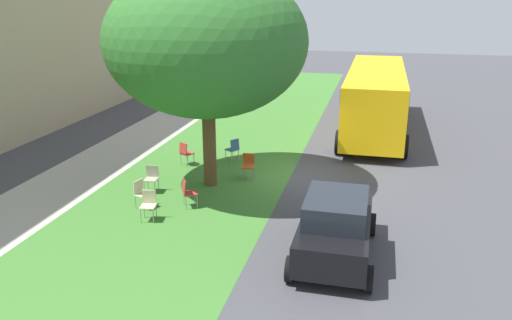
{
  "coord_description": "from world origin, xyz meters",
  "views": [
    {
      "loc": [
        -16.68,
        -2.6,
        6.26
      ],
      "look_at": [
        -1.52,
        1.09,
        1.05
      ],
      "focal_mm": 35.66,
      "sensor_mm": 36.0,
      "label": 1
    }
  ],
  "objects_px": {
    "school_bus": "(375,94)",
    "parked_car": "(336,226)",
    "chair_5": "(149,203)",
    "chair_0": "(152,176)",
    "chair_2": "(186,152)",
    "chair_4": "(141,192)",
    "street_tree": "(206,42)",
    "chair_6": "(233,148)",
    "chair_1": "(248,164)",
    "chair_3": "(188,191)"
  },
  "relations": [
    {
      "from": "school_bus",
      "to": "parked_car",
      "type": "bearing_deg",
      "value": 177.05
    },
    {
      "from": "chair_5",
      "to": "school_bus",
      "type": "distance_m",
      "value": 13.08
    },
    {
      "from": "chair_0",
      "to": "chair_5",
      "type": "distance_m",
      "value": 2.19
    },
    {
      "from": "chair_2",
      "to": "chair_4",
      "type": "distance_m",
      "value": 4.06
    },
    {
      "from": "street_tree",
      "to": "school_bus",
      "type": "height_order",
      "value": "street_tree"
    },
    {
      "from": "chair_5",
      "to": "chair_6",
      "type": "height_order",
      "value": "same"
    },
    {
      "from": "school_bus",
      "to": "chair_5",
      "type": "bearing_deg",
      "value": 152.5
    },
    {
      "from": "chair_1",
      "to": "chair_4",
      "type": "relative_size",
      "value": 1.0
    },
    {
      "from": "chair_1",
      "to": "chair_6",
      "type": "distance_m",
      "value": 1.99
    },
    {
      "from": "street_tree",
      "to": "chair_2",
      "type": "distance_m",
      "value": 4.81
    },
    {
      "from": "chair_0",
      "to": "chair_1",
      "type": "relative_size",
      "value": 1.0
    },
    {
      "from": "chair_1",
      "to": "chair_5",
      "type": "distance_m",
      "value": 4.42
    },
    {
      "from": "street_tree",
      "to": "chair_2",
      "type": "xyz_separation_m",
      "value": [
        1.72,
        1.55,
        -4.22
      ]
    },
    {
      "from": "street_tree",
      "to": "chair_5",
      "type": "relative_size",
      "value": 8.06
    },
    {
      "from": "street_tree",
      "to": "parked_car",
      "type": "distance_m",
      "value": 7.19
    },
    {
      "from": "street_tree",
      "to": "chair_0",
      "type": "distance_m",
      "value": 4.65
    },
    {
      "from": "chair_4",
      "to": "chair_2",
      "type": "bearing_deg",
      "value": 2.19
    },
    {
      "from": "chair_6",
      "to": "chair_1",
      "type": "bearing_deg",
      "value": -148.53
    },
    {
      "from": "chair_2",
      "to": "parked_car",
      "type": "xyz_separation_m",
      "value": [
        -5.69,
        -6.1,
        0.32
      ]
    },
    {
      "from": "street_tree",
      "to": "chair_0",
      "type": "height_order",
      "value": "street_tree"
    },
    {
      "from": "street_tree",
      "to": "chair_0",
      "type": "relative_size",
      "value": 8.06
    },
    {
      "from": "chair_3",
      "to": "chair_4",
      "type": "bearing_deg",
      "value": 105.59
    },
    {
      "from": "chair_2",
      "to": "chair_6",
      "type": "bearing_deg",
      "value": -60.72
    },
    {
      "from": "chair_5",
      "to": "chair_4",
      "type": "bearing_deg",
      "value": 38.27
    },
    {
      "from": "chair_4",
      "to": "street_tree",
      "type": "bearing_deg",
      "value": -30.8
    },
    {
      "from": "chair_0",
      "to": "parked_car",
      "type": "relative_size",
      "value": 0.24
    },
    {
      "from": "street_tree",
      "to": "chair_3",
      "type": "xyz_separation_m",
      "value": [
        -1.97,
        0.06,
        -4.22
      ]
    },
    {
      "from": "chair_3",
      "to": "chair_5",
      "type": "height_order",
      "value": "same"
    },
    {
      "from": "chair_3",
      "to": "chair_6",
      "type": "relative_size",
      "value": 1.0
    },
    {
      "from": "street_tree",
      "to": "school_bus",
      "type": "bearing_deg",
      "value": -31.5
    },
    {
      "from": "chair_2",
      "to": "chair_5",
      "type": "bearing_deg",
      "value": -171.3
    },
    {
      "from": "street_tree",
      "to": "chair_2",
      "type": "height_order",
      "value": "street_tree"
    },
    {
      "from": "chair_5",
      "to": "chair_6",
      "type": "bearing_deg",
      "value": -8.68
    },
    {
      "from": "chair_2",
      "to": "school_bus",
      "type": "xyz_separation_m",
      "value": [
        6.76,
        -6.75,
        1.24
      ]
    },
    {
      "from": "chair_1",
      "to": "chair_2",
      "type": "xyz_separation_m",
      "value": [
        0.8,
        2.64,
        0.0
      ]
    },
    {
      "from": "street_tree",
      "to": "chair_0",
      "type": "bearing_deg",
      "value": 122.46
    },
    {
      "from": "chair_5",
      "to": "parked_car",
      "type": "height_order",
      "value": "parked_car"
    },
    {
      "from": "chair_1",
      "to": "parked_car",
      "type": "bearing_deg",
      "value": -144.71
    },
    {
      "from": "chair_2",
      "to": "chair_6",
      "type": "xyz_separation_m",
      "value": [
        0.9,
        -1.6,
        0.0
      ]
    },
    {
      "from": "chair_0",
      "to": "chair_4",
      "type": "height_order",
      "value": "same"
    },
    {
      "from": "chair_3",
      "to": "chair_5",
      "type": "distance_m",
      "value": 1.34
    },
    {
      "from": "chair_2",
      "to": "school_bus",
      "type": "bearing_deg",
      "value": -44.93
    },
    {
      "from": "chair_2",
      "to": "chair_6",
      "type": "distance_m",
      "value": 1.84
    },
    {
      "from": "school_bus",
      "to": "chair_0",
      "type": "bearing_deg",
      "value": 144.29
    },
    {
      "from": "chair_3",
      "to": "chair_4",
      "type": "distance_m",
      "value": 1.39
    },
    {
      "from": "chair_3",
      "to": "school_bus",
      "type": "distance_m",
      "value": 11.76
    },
    {
      "from": "chair_0",
      "to": "chair_2",
      "type": "bearing_deg",
      "value": -2.18
    },
    {
      "from": "street_tree",
      "to": "chair_1",
      "type": "height_order",
      "value": "street_tree"
    },
    {
      "from": "chair_5",
      "to": "school_bus",
      "type": "relative_size",
      "value": 0.08
    },
    {
      "from": "parked_car",
      "to": "chair_0",
      "type": "bearing_deg",
      "value": 64.78
    }
  ]
}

